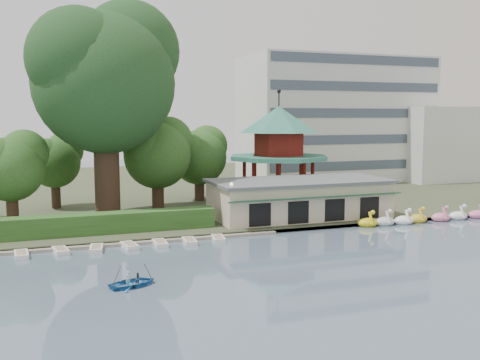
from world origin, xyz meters
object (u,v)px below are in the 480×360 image
big_tree (106,72)px  boathouse (299,198)px  dock (85,246)px  pavilion (279,144)px  rowboat_with_passengers (133,279)px

big_tree → boathouse: bearing=-18.4°
dock → pavilion: (24.00, 14.80, 7.36)m
dock → big_tree: (3.19, 11.03, 15.18)m
pavilion → dock: bearing=-148.3°
pavilion → rowboat_with_passengers: 35.03m
dock → rowboat_with_passengers: rowboat_with_passengers is taller
boathouse → big_tree: big_tree is taller
pavilion → rowboat_with_passengers: pavilion is taller
boathouse → big_tree: 23.67m
dock → big_tree: 19.04m
dock → boathouse: boathouse is taller
boathouse → big_tree: bearing=161.6°
dock → pavilion: bearing=31.7°
big_tree → rowboat_with_passengers: bearing=-92.3°
rowboat_with_passengers → big_tree: bearing=87.7°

